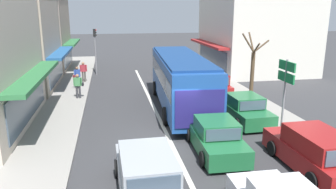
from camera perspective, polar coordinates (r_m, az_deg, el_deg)
ground_plane at (r=15.67m, az=0.03°, el=-7.44°), size 140.00×140.00×0.00m
lane_centre_line at (r=19.39m, az=-2.08°, el=-3.06°), size 0.20×28.00×0.01m
sidewalk_left at (r=21.52m, az=-21.12°, el=-2.08°), size 5.20×44.00×0.14m
kerb_right at (r=22.87m, az=12.73°, el=-0.52°), size 2.80×44.00×0.12m
shopfront_mid_block at (r=27.01m, az=-26.86°, el=8.58°), size 8.17×7.91×7.57m
shopfront_far_end at (r=34.77m, az=-23.20°, el=9.85°), size 8.20×7.54×7.43m
building_right_far at (r=33.49m, az=14.92°, el=11.64°), size 9.55×10.19×8.88m
city_bus at (r=19.80m, az=2.18°, el=2.93°), size 3.16×10.97×3.23m
sedan_queue_gap_filler at (r=14.03m, az=8.29°, el=-7.41°), size 1.99×4.25×1.47m
wagon_behind_bus_mid at (r=10.80m, az=-3.73°, el=-13.82°), size 2.00×4.53×1.58m
parked_wagon_kerb_front at (r=13.53m, az=24.14°, el=-9.07°), size 1.99×4.52×1.58m
parked_sedan_kerb_second at (r=18.12m, az=13.06°, el=-2.54°), size 1.98×4.24×1.47m
parked_wagon_kerb_third at (r=23.49m, az=7.46°, el=1.83°), size 2.02×4.54×1.58m
parked_hatchback_kerb_rear at (r=28.52m, az=4.76°, el=4.09°), size 1.91×3.75×1.54m
traffic_light_downstreet at (r=30.86m, az=-12.58°, el=8.61°), size 0.33×0.24×4.20m
directional_road_sign at (r=16.60m, az=19.84°, el=2.69°), size 0.10×1.40×3.60m
street_tree_right at (r=21.12m, az=14.46°, el=3.82°), size 1.79×1.63×4.51m
pedestrian_with_handbag_near at (r=25.39m, az=-15.54°, el=3.12°), size 0.54×0.56×1.63m
pedestrian_browsing_midblock at (r=27.55m, az=-14.50°, el=4.06°), size 0.57×0.24×1.63m
pedestrian_far_walker at (r=22.46m, az=-15.38°, el=1.68°), size 0.66×0.26×1.63m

